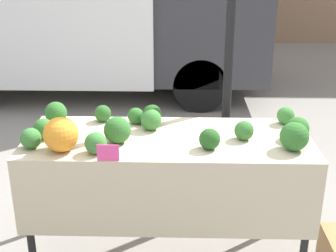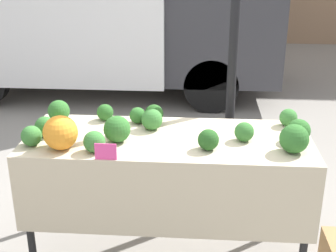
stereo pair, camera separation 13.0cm
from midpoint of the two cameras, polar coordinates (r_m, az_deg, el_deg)
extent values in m
plane|color=gray|center=(3.53, -1.09, -14.90)|extent=(40.00, 40.00, 0.00)
cylinder|color=black|center=(3.51, 6.43, 9.54)|extent=(0.07, 0.07, 2.75)
cube|color=#333338|center=(6.87, 4.56, 13.86)|extent=(1.49, 2.10, 1.71)
cylinder|color=black|center=(6.12, 3.35, 5.06)|extent=(0.71, 0.22, 0.71)
cylinder|color=black|center=(7.94, 2.98, 8.96)|extent=(0.71, 0.22, 0.71)
cylinder|color=black|center=(8.44, -18.55, 8.64)|extent=(0.71, 0.22, 0.71)
cube|color=beige|center=(3.09, -1.20, -1.65)|extent=(1.88, 0.75, 0.03)
cube|color=beige|center=(2.88, -1.51, -9.37)|extent=(1.88, 0.01, 0.49)
cylinder|color=black|center=(3.19, -17.77, -11.09)|extent=(0.05, 0.05, 0.87)
cylinder|color=black|center=(3.11, 15.39, -11.71)|extent=(0.05, 0.05, 0.87)
cylinder|color=black|center=(3.71, -14.74, -5.88)|extent=(0.05, 0.05, 0.87)
cylinder|color=black|center=(3.64, 13.20, -6.27)|extent=(0.05, 0.05, 0.87)
sphere|color=orange|center=(2.93, -14.17, -1.03)|extent=(0.22, 0.22, 0.22)
cone|color=#93B238|center=(3.26, -14.54, 0.14)|extent=(0.12, 0.12, 0.10)
sphere|color=#2D6628|center=(3.30, -5.06, 1.23)|extent=(0.12, 0.12, 0.12)
sphere|color=#336B2D|center=(3.05, 8.06, -0.55)|extent=(0.13, 0.13, 0.13)
sphere|color=#2D6628|center=(2.99, -7.43, -0.49)|extent=(0.17, 0.17, 0.17)
sphere|color=#23511E|center=(3.30, -3.06, 1.46)|extent=(0.13, 0.13, 0.13)
sphere|color=#2D6628|center=(2.95, 13.94, -1.26)|extent=(0.18, 0.18, 0.18)
sphere|color=#23511E|center=(2.89, 3.82, -1.61)|extent=(0.13, 0.13, 0.13)
sphere|color=#285B23|center=(3.37, -9.05, 1.52)|extent=(0.12, 0.12, 0.12)
sphere|color=#387533|center=(2.87, -10.10, -2.07)|extent=(0.14, 0.14, 0.14)
sphere|color=#2D6628|center=(3.40, -14.58, 1.58)|extent=(0.16, 0.16, 0.16)
sphere|color=#387533|center=(3.37, 13.08, 1.23)|extent=(0.12, 0.12, 0.12)
sphere|color=#387533|center=(3.04, -17.56, -1.46)|extent=(0.13, 0.13, 0.13)
sphere|color=#2D6628|center=(3.12, 14.37, -0.29)|extent=(0.15, 0.15, 0.15)
sphere|color=#387533|center=(3.18, -3.25, 0.77)|extent=(0.15, 0.15, 0.15)
sphere|color=#336B2D|center=(3.16, -16.06, -0.33)|extent=(0.14, 0.14, 0.14)
cube|color=#EF4793|center=(2.77, -8.66, -3.27)|extent=(0.13, 0.01, 0.10)
camera|label=1|loc=(0.06, -91.22, -0.49)|focal=50.00mm
camera|label=2|loc=(0.06, 88.78, 0.49)|focal=50.00mm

